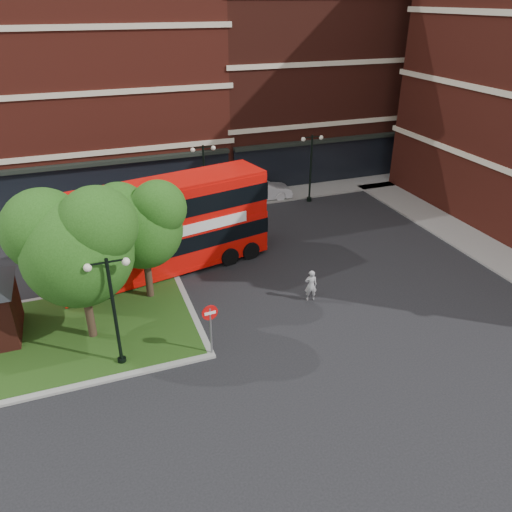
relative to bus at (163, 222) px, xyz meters
name	(u,v)px	position (x,y,z in m)	size (l,w,h in m)	color
ground	(247,339)	(2.14, -7.61, -2.95)	(120.00, 120.00, 0.00)	black
pavement_far	(172,208)	(2.14, 8.89, -2.89)	(44.00, 3.00, 0.12)	slate
pavement_side	(502,259)	(18.64, -5.61, -2.89)	(3.00, 28.00, 0.12)	slate
terrace_far_left	(37,99)	(-5.86, 16.39, 4.05)	(26.00, 12.00, 14.00)	maroon
terrace_far_right	(308,71)	(16.14, 16.39, 5.05)	(18.00, 12.00, 16.00)	#471911
traffic_island	(58,337)	(-5.86, -4.61, -2.89)	(12.60, 7.60, 0.15)	gray
tree_island_west	(74,242)	(-4.46, -5.04, 1.84)	(5.40, 4.71, 7.21)	#2D2116
tree_island_east	(140,221)	(-1.44, -2.55, 1.29)	(4.46, 3.90, 6.29)	#2D2116
lamp_island	(114,307)	(-3.36, -7.41, -0.13)	(1.72, 0.36, 5.00)	black
lamp_far_left	(204,177)	(4.14, 6.89, -0.13)	(1.72, 0.36, 5.00)	black
lamp_far_right	(311,165)	(12.14, 6.89, -0.13)	(1.72, 0.36, 5.00)	black
bus	(163,222)	(0.00, 0.00, 0.00)	(12.09, 5.16, 4.50)	red
woman	(311,285)	(6.21, -5.61, -2.11)	(0.62, 0.40, 1.69)	#949496
car_silver	(169,212)	(1.54, 6.89, -2.30)	(1.53, 3.81, 1.30)	#B6BABE
car_white	(261,190)	(8.85, 8.39, -2.21)	(1.58, 4.54, 1.50)	white
no_entry_sign	(210,320)	(0.34, -8.11, -1.17)	(0.69, 0.11, 2.51)	slate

